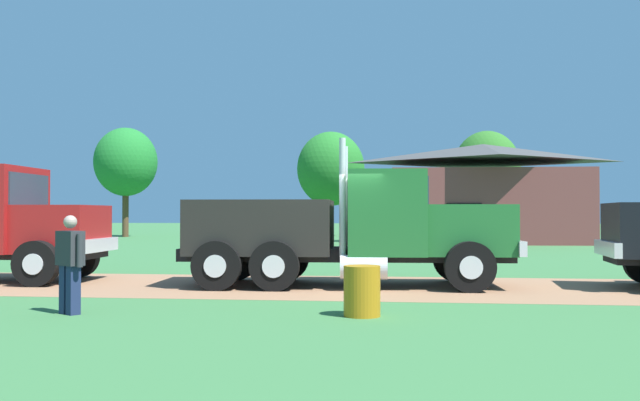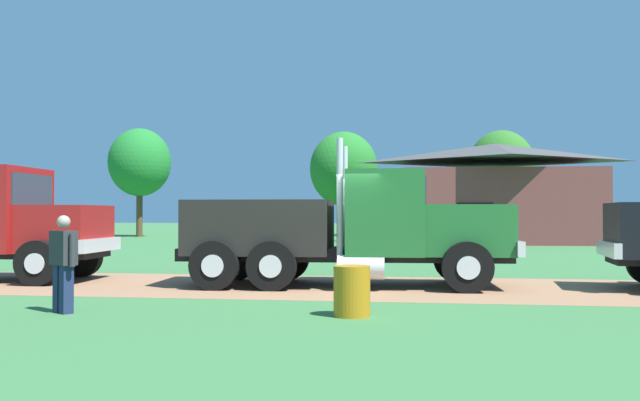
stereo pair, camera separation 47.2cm
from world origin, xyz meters
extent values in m
plane|color=#386F3B|center=(0.00, 0.00, 0.00)|extent=(200.00, 200.00, 0.00)
cube|color=#966B4C|center=(0.00, 0.00, 0.00)|extent=(120.00, 5.11, 0.01)
cube|color=black|center=(0.35, 0.23, 0.72)|extent=(7.51, 1.91, 0.28)
cube|color=#23662D|center=(3.10, 0.36, 1.29)|extent=(2.03, 2.14, 1.13)
cube|color=silver|center=(4.12, 0.41, 0.90)|extent=(0.27, 2.25, 0.32)
cube|color=#23662D|center=(1.29, 0.27, 1.67)|extent=(1.80, 2.42, 1.88)
cube|color=#2D3D4C|center=(2.15, 0.31, 2.04)|extent=(0.13, 1.95, 0.83)
cylinder|color=silver|center=(0.29, 1.15, 2.01)|extent=(0.14, 0.14, 2.56)
cylinder|color=silver|center=(0.37, -0.70, 2.01)|extent=(0.14, 0.14, 2.56)
cylinder|color=silver|center=(0.84, -0.78, 0.51)|extent=(1.02, 0.57, 0.52)
cube|color=black|center=(-1.56, 0.13, 1.34)|extent=(3.32, 2.49, 1.23)
cylinder|color=black|center=(2.95, 1.52, 0.53)|extent=(1.08, 0.35, 1.07)
cylinder|color=silver|center=(2.94, 1.68, 0.53)|extent=(0.48, 0.06, 0.48)
cylinder|color=black|center=(3.06, -0.81, 0.53)|extent=(1.08, 0.35, 1.07)
cylinder|color=silver|center=(3.07, -0.97, 0.53)|extent=(0.48, 0.06, 0.48)
cylinder|color=black|center=(-2.42, 1.26, 0.53)|extent=(1.08, 0.35, 1.07)
cylinder|color=silver|center=(-2.43, 1.42, 0.53)|extent=(0.48, 0.06, 0.48)
cylinder|color=black|center=(-2.31, -1.07, 0.53)|extent=(1.08, 0.35, 1.07)
cylinder|color=silver|center=(-2.30, -1.23, 0.53)|extent=(0.48, 0.06, 0.48)
cylinder|color=black|center=(-1.17, 1.32, 0.53)|extent=(1.08, 0.35, 1.07)
cylinder|color=silver|center=(-1.18, 1.48, 0.53)|extent=(0.48, 0.06, 0.48)
cylinder|color=black|center=(-1.06, -1.01, 0.53)|extent=(1.08, 0.35, 1.07)
cylinder|color=silver|center=(-1.05, -1.17, 0.53)|extent=(0.48, 0.06, 0.48)
cube|color=silver|center=(6.16, 0.35, 0.88)|extent=(0.35, 2.18, 0.32)
cube|color=maroon|center=(-6.53, 0.35, 1.28)|extent=(1.81, 2.09, 1.14)
cube|color=silver|center=(-5.63, 0.40, 0.89)|extent=(0.28, 2.20, 0.32)
cube|color=maroon|center=(-8.16, 0.27, 1.75)|extent=(1.68, 2.37, 2.08)
cube|color=#2D3D4C|center=(-7.36, 0.31, 2.17)|extent=(0.14, 1.91, 0.91)
cylinder|color=black|center=(-6.68, 1.49, 0.52)|extent=(1.06, 0.35, 1.04)
cylinder|color=silver|center=(-6.68, 1.65, 0.52)|extent=(0.47, 0.06, 0.47)
cylinder|color=black|center=(-6.56, -0.80, 0.52)|extent=(1.06, 0.35, 1.04)
cylinder|color=silver|center=(-6.55, -0.96, 0.52)|extent=(0.47, 0.06, 0.47)
cube|color=#2D2D33|center=(-3.80, -4.69, 1.08)|extent=(0.56, 0.49, 0.57)
sphere|color=tan|center=(-3.80, -4.69, 1.52)|extent=(0.22, 0.22, 0.22)
cube|color=#1E284C|center=(-3.71, -4.75, 0.40)|extent=(0.23, 0.24, 0.80)
cube|color=#1E284C|center=(-3.89, -4.63, 0.40)|extent=(0.23, 0.24, 0.80)
cylinder|color=#2D2D33|center=(-3.55, -4.85, 1.06)|extent=(0.10, 0.10, 0.54)
cylinder|color=#2D2D33|center=(-4.04, -4.52, 1.06)|extent=(0.10, 0.10, 0.54)
cylinder|color=#B27214|center=(0.99, -4.37, 0.41)|extent=(0.59, 0.59, 0.81)
cube|color=brown|center=(6.39, 24.39, 2.03)|extent=(10.88, 7.75, 4.07)
pyramid|color=#434343|center=(6.39, 24.39, 5.11)|extent=(11.42, 8.13, 1.04)
cube|color=black|center=(4.96, 20.65, 1.10)|extent=(1.80, 0.14, 2.20)
cylinder|color=#513823|center=(-17.61, 30.93, 1.77)|extent=(0.44, 0.44, 3.55)
ellipsoid|color=#1F742B|center=(-17.61, 30.93, 5.31)|extent=(4.40, 4.40, 4.85)
cylinder|color=#513823|center=(-3.42, 34.96, 1.49)|extent=(0.44, 0.44, 2.98)
ellipsoid|color=#257327|center=(-3.42, 34.96, 4.98)|extent=(5.01, 5.01, 5.51)
cylinder|color=#513823|center=(8.75, 41.49, 1.67)|extent=(0.44, 0.44, 3.34)
ellipsoid|color=#2C6A23|center=(8.75, 41.49, 5.48)|extent=(5.34, 5.34, 5.87)
camera|label=1|loc=(1.57, -15.37, 1.65)|focal=38.32mm
camera|label=2|loc=(2.04, -15.31, 1.65)|focal=38.32mm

